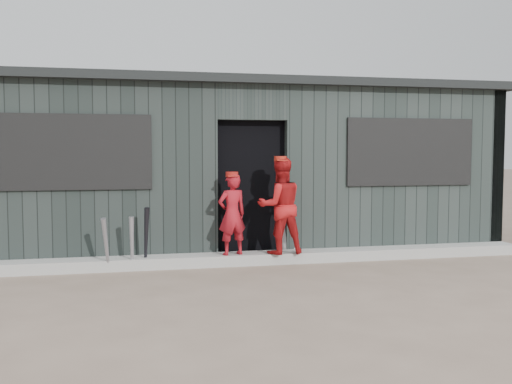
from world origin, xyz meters
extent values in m
plane|color=#705C4D|center=(0.00, 0.00, 0.00)|extent=(80.00, 80.00, 0.00)
cube|color=#959591|center=(0.00, 1.82, 0.07)|extent=(8.00, 0.36, 0.15)
cone|color=gray|center=(-2.00, 1.59, 0.36)|extent=(0.13, 0.29, 0.73)
cone|color=gray|center=(-1.68, 1.67, 0.36)|extent=(0.07, 0.16, 0.72)
cone|color=black|center=(-1.50, 1.74, 0.42)|extent=(0.11, 0.23, 0.83)
imported|color=maroon|center=(-0.34, 1.75, 0.70)|extent=(0.46, 0.36, 1.11)
imported|color=#AE1516|center=(0.32, 1.70, 0.81)|extent=(0.67, 0.54, 1.32)
imported|color=#AEAEAE|center=(0.64, 2.18, 0.63)|extent=(0.68, 0.50, 1.25)
cube|color=black|center=(0.00, 3.50, 1.20)|extent=(7.60, 2.70, 2.20)
cube|color=#252C29|center=(-2.25, 2.10, 1.25)|extent=(3.50, 0.20, 2.50)
cube|color=#2C3432|center=(2.25, 2.10, 1.25)|extent=(3.50, 0.20, 2.50)
cube|color=#29312E|center=(0.00, 2.10, 2.25)|extent=(1.00, 0.20, 0.50)
cube|color=#262D2A|center=(3.90, 3.50, 1.25)|extent=(0.20, 3.00, 2.50)
cube|color=#252C2A|center=(0.00, 4.90, 1.25)|extent=(8.00, 0.20, 2.50)
cube|color=black|center=(0.00, 3.50, 2.56)|extent=(8.30, 3.30, 0.12)
cube|color=black|center=(-2.40, 1.98, 1.55)|extent=(2.00, 0.04, 1.00)
cube|color=black|center=(2.40, 1.98, 1.55)|extent=(2.00, 0.04, 1.00)
cube|color=black|center=(-0.23, 2.59, 1.35)|extent=(0.18, 0.18, 0.91)
cube|color=black|center=(0.18, 2.59, 1.30)|extent=(0.24, 0.21, 0.82)
camera|label=1|loc=(-1.67, -5.84, 1.55)|focal=40.00mm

